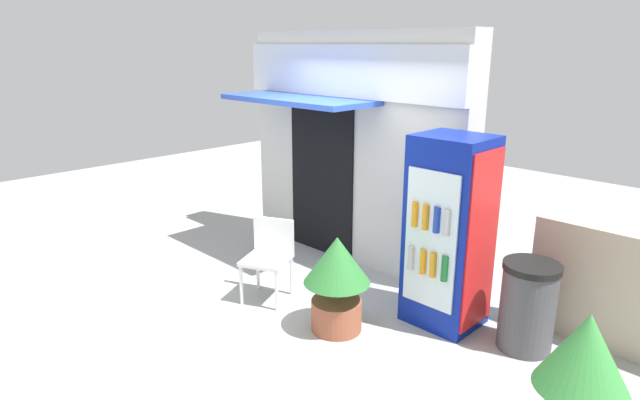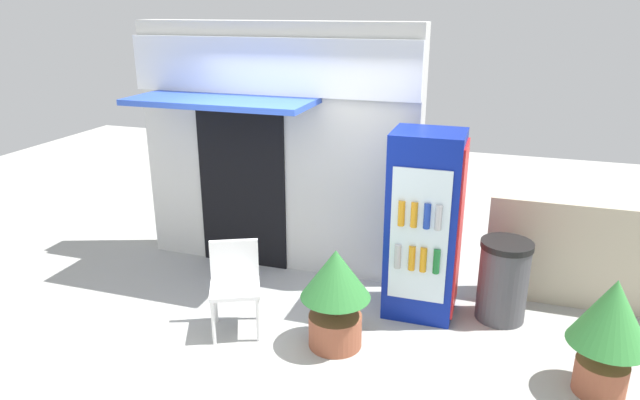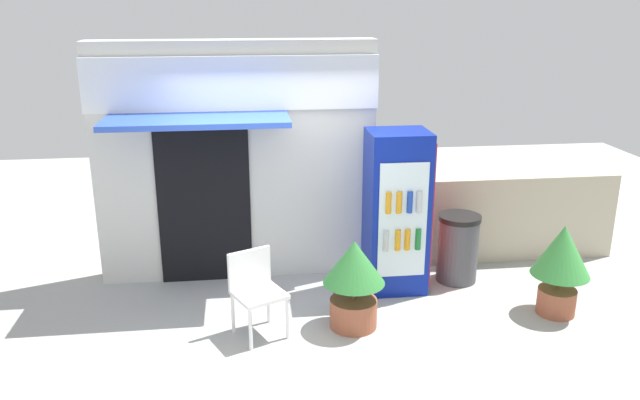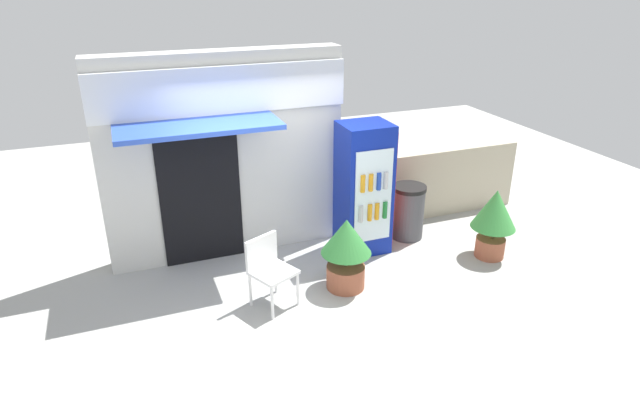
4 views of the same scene
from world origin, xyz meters
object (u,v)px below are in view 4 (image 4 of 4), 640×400
at_px(plastic_chair, 269,266).
at_px(potted_plant_curbside, 494,216).
at_px(potted_plant_near_shop, 346,248).
at_px(trash_bin, 408,211).
at_px(drink_cooler, 364,189).

distance_m(plastic_chair, potted_plant_curbside, 3.23).
bearing_deg(potted_plant_near_shop, plastic_chair, 179.65).
distance_m(potted_plant_curbside, trash_bin, 1.26).
xyz_separation_m(drink_cooler, plastic_chair, (-1.65, -0.86, -0.42)).
height_order(drink_cooler, trash_bin, drink_cooler).
distance_m(plastic_chair, potted_plant_near_shop, 1.00).
height_order(plastic_chair, potted_plant_near_shop, potted_plant_near_shop).
xyz_separation_m(potted_plant_near_shop, trash_bin, (1.43, 0.97, -0.14)).
bearing_deg(plastic_chair, potted_plant_curbside, 0.03).
height_order(drink_cooler, potted_plant_near_shop, drink_cooler).
bearing_deg(trash_bin, drink_cooler, -172.87).
relative_size(drink_cooler, potted_plant_near_shop, 1.97).
relative_size(potted_plant_near_shop, potted_plant_curbside, 0.94).
xyz_separation_m(drink_cooler, potted_plant_curbside, (1.58, -0.86, -0.31)).
distance_m(drink_cooler, plastic_chair, 1.91).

